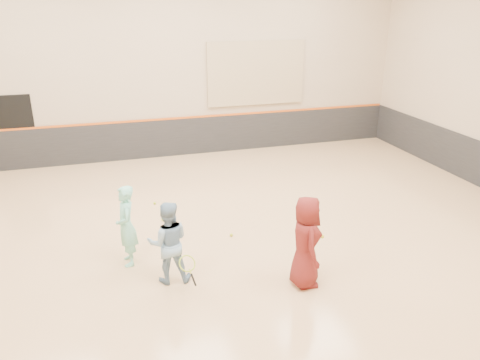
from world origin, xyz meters
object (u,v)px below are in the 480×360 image
object	(u,v)px
instructor	(168,243)
spare_racket	(167,217)
young_man	(306,242)
girl	(126,226)

from	to	relation	value
instructor	spare_racket	bearing A→B (deg)	-90.05
spare_racket	instructor	bearing A→B (deg)	-97.14
instructor	young_man	size ratio (longest dim) A/B	0.92
spare_racket	young_man	bearing A→B (deg)	-59.33
girl	young_man	distance (m)	3.30
girl	instructor	world-z (taller)	girl
girl	spare_racket	xyz separation A→B (m)	(0.96, 1.67, -0.71)
instructor	spare_racket	size ratio (longest dim) A/B	2.45
young_man	girl	bearing A→B (deg)	68.91
young_man	spare_racket	world-z (taller)	young_man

